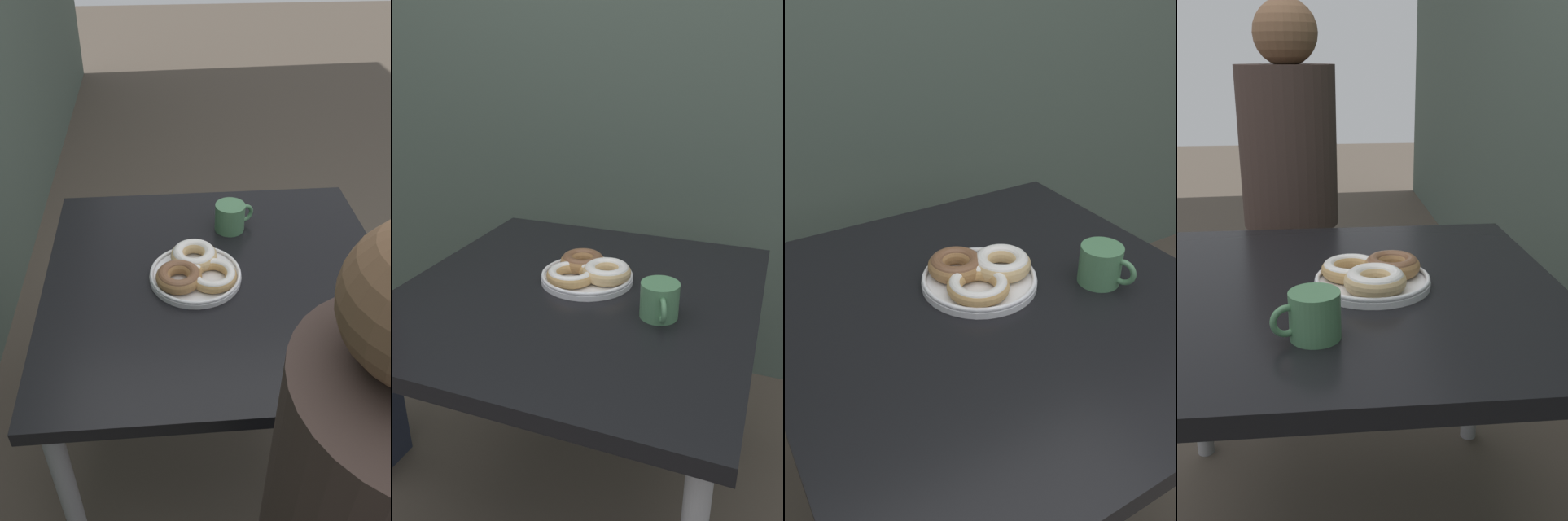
# 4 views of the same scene
# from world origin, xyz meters

# --- Properties ---
(wall_back) EXTENTS (8.00, 0.05, 2.60)m
(wall_back) POSITION_xyz_m (0.00, 1.12, 1.30)
(wall_back) COLOR #47564C
(wall_back) RESTS_ON ground_plane
(dining_table) EXTENTS (0.91, 0.96, 0.70)m
(dining_table) POSITION_xyz_m (0.00, 0.26, 0.63)
(dining_table) COLOR black
(dining_table) RESTS_ON ground_plane
(donut_plate) EXTENTS (0.25, 0.26, 0.06)m
(donut_plate) POSITION_xyz_m (0.00, 0.33, 0.73)
(donut_plate) COLOR white
(donut_plate) RESTS_ON dining_table
(coffee_mug) EXTENTS (0.09, 0.12, 0.09)m
(coffee_mug) POSITION_xyz_m (0.23, 0.20, 0.75)
(coffee_mug) COLOR #4C7F56
(coffee_mug) RESTS_ON dining_table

